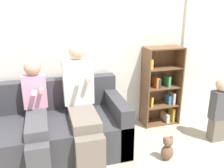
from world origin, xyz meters
name	(u,v)px	position (x,y,z in m)	size (l,w,h in m)	color
back_wall	(70,40)	(0.00, 1.02, 1.27)	(10.00, 0.06, 2.55)	silver
curtain_panel	(206,46)	(2.05, 0.97, 1.12)	(0.82, 0.04, 2.24)	silver
couch	(48,131)	(-0.38, 0.54, 0.28)	(1.85, 0.89, 0.82)	#38383D
adult_seated	(82,102)	(0.03, 0.45, 0.64)	(0.36, 0.84, 1.28)	#70665B
child_seated	(36,115)	(-0.49, 0.41, 0.56)	(0.27, 0.85, 1.12)	#47474C
toddler_standing	(220,108)	(1.75, 0.18, 0.46)	(0.23, 0.18, 0.87)	#70665B
bookshelf	(160,87)	(1.26, 0.87, 0.55)	(0.54, 0.29, 1.16)	brown
teddy_bear	(167,149)	(0.92, -0.02, 0.14)	(0.15, 0.12, 0.30)	brown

